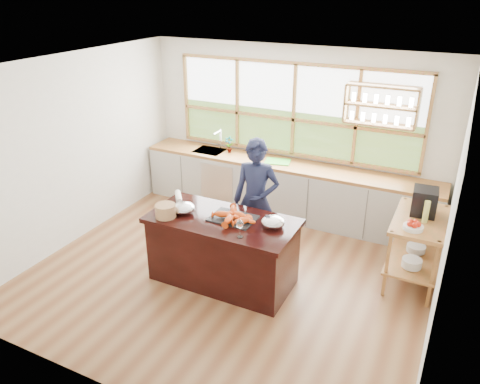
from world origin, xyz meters
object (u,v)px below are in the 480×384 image
Objects in this scene: island at (223,250)px; espresso_machine at (424,202)px; cook at (256,201)px; wicker_basket at (166,211)px.

espresso_machine reaches higher than island.
cook is (0.13, 0.73, 0.41)m from island.
island is at bearing -109.75° from cook.
wicker_basket is at bearing -158.29° from island.
wicker_basket is at bearing -156.52° from espresso_machine.
espresso_machine is 1.31× the size of wicker_basket.
espresso_machine is (2.06, 0.51, 0.21)m from cook.
island is 0.88m from wicker_basket.
espresso_machine is at bearing 29.48° from island.
espresso_machine is at bearing 27.78° from wicker_basket.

